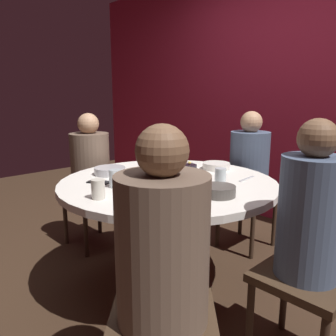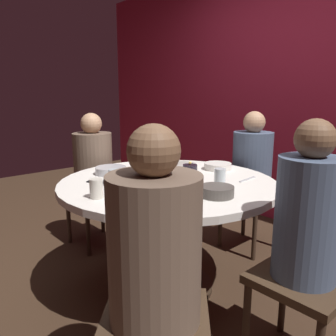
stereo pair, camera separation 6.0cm
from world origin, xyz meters
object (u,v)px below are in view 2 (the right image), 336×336
object	(u,v)px
seated_diner_back	(252,166)
bowl_rice_portion	(218,166)
cell_phone	(99,182)
dining_table	(168,203)
candle_holder	(190,171)
bowl_salad_center	(166,186)
bowl_sauce_side	(148,169)
cup_by_right_diner	(220,178)
seated_diner_right	(307,224)
cup_by_left_diner	(96,189)
bowl_serving_large	(111,170)
seated_diner_front_right	(155,253)
cup_near_candle	(115,178)
seated_diner_left	(93,165)
dinner_plate	(180,165)
wine_glass	(154,149)
bowl_small_white	(217,191)

from	to	relation	value
seated_diner_back	bowl_rice_portion	distance (m)	0.45
cell_phone	bowl_rice_portion	xyz separation A→B (m)	(0.26, 0.83, 0.02)
dining_table	candle_holder	world-z (taller)	candle_holder
cell_phone	bowl_salad_center	xyz separation A→B (m)	(0.44, 0.17, 0.03)
bowl_sauce_side	cup_by_right_diner	xyz separation A→B (m)	(0.56, 0.09, 0.03)
seated_diner_right	cup_by_left_diner	distance (m)	1.04
bowl_serving_large	bowl_salad_center	size ratio (longest dim) A/B	1.59
dining_table	bowl_sauce_side	world-z (taller)	bowl_sauce_side
bowl_rice_portion	cup_by_right_diner	world-z (taller)	cup_by_right_diner
seated_diner_front_right	dining_table	bearing A→B (deg)	0.00
bowl_serving_large	bowl_sauce_side	distance (m)	0.25
seated_diner_back	seated_diner_right	xyz separation A→B (m)	(0.91, -0.93, 0.01)
cell_phone	bowl_sauce_side	bearing A→B (deg)	152.91
cup_near_candle	cup_by_left_diner	bearing A→B (deg)	-58.04
seated_diner_left	cup_near_candle	bearing A→B (deg)	-21.65
dinner_plate	bowl_rice_portion	world-z (taller)	bowl_rice_portion
bowl_serving_large	bowl_salad_center	world-z (taller)	bowl_salad_center
cup_by_left_diner	cup_near_candle	bearing A→B (deg)	121.96
cell_phone	cup_by_right_diner	world-z (taller)	cup_by_right_diner
seated_diner_back	cup_by_right_diner	size ratio (longest dim) A/B	10.59
seated_diner_back	cup_by_left_diner	distance (m)	1.46
seated_diner_left	candle_holder	world-z (taller)	seated_diner_left
bowl_salad_center	bowl_serving_large	bearing A→B (deg)	179.18
seated_diner_back	cup_near_candle	world-z (taller)	seated_diner_back
wine_glass	bowl_serving_large	xyz separation A→B (m)	(-0.01, -0.38, -0.10)
candle_holder	bowl_serving_large	world-z (taller)	candle_holder
seated_diner_front_right	cup_by_left_diner	bearing A→B (deg)	31.80
seated_diner_front_right	seated_diner_left	bearing A→B (deg)	22.13
seated_diner_left	wine_glass	size ratio (longest dim) A/B	6.44
cup_near_candle	cup_by_right_diner	bearing A→B (deg)	48.28
bowl_small_white	cup_by_right_diner	xyz separation A→B (m)	(-0.11, 0.17, 0.03)
seated_diner_right	cell_phone	bearing A→B (deg)	16.68
bowl_salad_center	cup_by_left_diner	distance (m)	0.38
wine_glass	cup_by_right_diner	xyz separation A→B (m)	(0.70, -0.08, -0.07)
candle_holder	dinner_plate	xyz separation A→B (m)	(-0.29, 0.20, -0.03)
bowl_salad_center	bowl_small_white	world-z (taller)	bowl_salad_center
bowl_serving_large	seated_diner_front_right	bearing A→B (deg)	-25.39
cup_by_left_diner	seated_diner_left	bearing A→B (deg)	151.19
cup_by_left_diner	seated_diner_back	bearing A→B (deg)	90.98
candle_holder	wine_glass	world-z (taller)	wine_glass
seated_diner_left	cup_by_left_diner	xyz separation A→B (m)	(0.96, -0.53, 0.10)
cell_phone	bowl_small_white	distance (m)	0.75
bowl_serving_large	bowl_small_white	bearing A→B (deg)	9.27
bowl_serving_large	cup_by_left_diner	xyz separation A→B (m)	(0.42, -0.36, 0.03)
seated_diner_front_right	seated_diner_right	bearing A→B (deg)	-63.61
seated_diner_front_right	cell_phone	xyz separation A→B (m)	(-0.93, 0.33, 0.02)
bowl_salad_center	bowl_sauce_side	world-z (taller)	bowl_salad_center
bowl_serving_large	bowl_salad_center	bearing A→B (deg)	-0.82
seated_diner_right	bowl_sauce_side	bearing A→B (deg)	-1.82
bowl_serving_large	bowl_small_white	xyz separation A→B (m)	(0.82, 0.13, 0.00)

